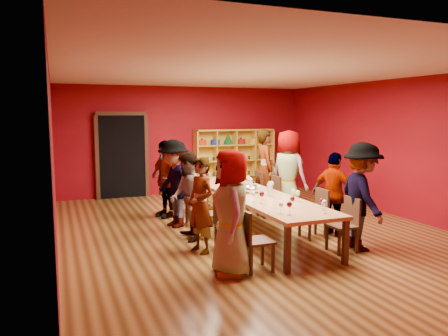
{
  "coord_description": "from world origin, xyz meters",
  "views": [
    {
      "loc": [
        -3.48,
        -7.37,
        2.24
      ],
      "look_at": [
        -0.29,
        0.8,
        1.15
      ],
      "focal_mm": 35.0,
      "sensor_mm": 36.0,
      "label": 1
    }
  ],
  "objects_px": {
    "tasting_table": "(254,196)",
    "person_left_4": "(165,179)",
    "person_right_0": "(362,196)",
    "wine_bottle": "(227,173)",
    "shelving_unit": "(234,157)",
    "chair_person_right_0": "(346,221)",
    "person_left_3": "(174,184)",
    "person_left_2": "(188,196)",
    "chair_person_right_4": "(255,188)",
    "person_left_1": "(201,205)",
    "person_right_4": "(265,169)",
    "chair_person_left_1": "(224,220)",
    "chair_person_right_3": "(272,194)",
    "spittoon_bowl": "(251,189)",
    "chair_person_left_4": "(181,193)",
    "person_left_0": "(231,213)",
    "chair_person_left_3": "(193,201)",
    "person_right_3": "(288,173)",
    "chair_person_right_1": "(317,211)",
    "person_right_1": "(334,194)",
    "chair_person_left_0": "(252,237)",
    "chair_person_left_2": "(209,211)"
  },
  "relations": [
    {
      "from": "person_left_0",
      "to": "person_left_1",
      "type": "relative_size",
      "value": 1.13
    },
    {
      "from": "person_left_3",
      "to": "chair_person_left_4",
      "type": "distance_m",
      "value": 1.04
    },
    {
      "from": "tasting_table",
      "to": "person_right_1",
      "type": "distance_m",
      "value": 1.49
    },
    {
      "from": "person_left_2",
      "to": "person_right_1",
      "type": "distance_m",
      "value": 2.68
    },
    {
      "from": "tasting_table",
      "to": "person_left_4",
      "type": "distance_m",
      "value": 2.22
    },
    {
      "from": "shelving_unit",
      "to": "chair_person_left_2",
      "type": "height_order",
      "value": "shelving_unit"
    },
    {
      "from": "person_left_0",
      "to": "chair_person_right_1",
      "type": "xyz_separation_m",
      "value": [
        2.14,
        1.13,
        -0.38
      ]
    },
    {
      "from": "chair_person_right_1",
      "to": "chair_person_right_4",
      "type": "relative_size",
      "value": 1.0
    },
    {
      "from": "person_left_1",
      "to": "person_right_1",
      "type": "relative_size",
      "value": 1.0
    },
    {
      "from": "person_right_0",
      "to": "person_right_1",
      "type": "bearing_deg",
      "value": 7.53
    },
    {
      "from": "person_left_4",
      "to": "person_right_0",
      "type": "xyz_separation_m",
      "value": [
        2.46,
        -3.44,
        0.05
      ]
    },
    {
      "from": "person_right_0",
      "to": "wine_bottle",
      "type": "xyz_separation_m",
      "value": [
        -0.96,
        3.61,
        -0.03
      ]
    },
    {
      "from": "chair_person_left_1",
      "to": "person_left_4",
      "type": "xyz_separation_m",
      "value": [
        -0.35,
        2.63,
        0.34
      ]
    },
    {
      "from": "person_right_0",
      "to": "chair_person_right_0",
      "type": "bearing_deg",
      "value": 102.55
    },
    {
      "from": "chair_person_left_2",
      "to": "person_right_3",
      "type": "distance_m",
      "value": 2.51
    },
    {
      "from": "person_left_0",
      "to": "chair_person_right_1",
      "type": "distance_m",
      "value": 2.45
    },
    {
      "from": "person_left_3",
      "to": "person_right_0",
      "type": "relative_size",
      "value": 0.98
    },
    {
      "from": "person_left_3",
      "to": "chair_person_right_0",
      "type": "bearing_deg",
      "value": 27.3
    },
    {
      "from": "person_left_0",
      "to": "chair_person_right_1",
      "type": "bearing_deg",
      "value": 128.24
    },
    {
      "from": "person_right_1",
      "to": "chair_person_right_3",
      "type": "distance_m",
      "value": 1.83
    },
    {
      "from": "chair_person_left_0",
      "to": "chair_person_left_2",
      "type": "bearing_deg",
      "value": 90.0
    },
    {
      "from": "person_left_4",
      "to": "chair_person_right_4",
      "type": "xyz_separation_m",
      "value": [
        2.17,
        0.06,
        -0.34
      ]
    },
    {
      "from": "chair_person_left_0",
      "to": "person_right_3",
      "type": "relative_size",
      "value": 0.47
    },
    {
      "from": "person_left_3",
      "to": "person_left_0",
      "type": "bearing_deg",
      "value": -12.21
    },
    {
      "from": "person_left_1",
      "to": "person_right_4",
      "type": "bearing_deg",
      "value": 118.64
    },
    {
      "from": "chair_person_right_4",
      "to": "person_left_3",
      "type": "bearing_deg",
      "value": -156.85
    },
    {
      "from": "person_right_1",
      "to": "person_right_4",
      "type": "relative_size",
      "value": 0.82
    },
    {
      "from": "chair_person_left_2",
      "to": "chair_person_right_1",
      "type": "height_order",
      "value": "same"
    },
    {
      "from": "person_left_3",
      "to": "chair_person_right_4",
      "type": "xyz_separation_m",
      "value": [
        2.21,
        0.94,
        -0.37
      ]
    },
    {
      "from": "chair_person_right_0",
      "to": "person_left_0",
      "type": "bearing_deg",
      "value": -172.8
    },
    {
      "from": "person_left_3",
      "to": "spittoon_bowl",
      "type": "bearing_deg",
      "value": 42.02
    },
    {
      "from": "person_left_3",
      "to": "chair_person_right_4",
      "type": "distance_m",
      "value": 2.43
    },
    {
      "from": "chair_person_left_2",
      "to": "spittoon_bowl",
      "type": "xyz_separation_m",
      "value": [
        0.88,
        0.12,
        0.33
      ]
    },
    {
      "from": "person_right_3",
      "to": "wine_bottle",
      "type": "distance_m",
      "value": 1.46
    },
    {
      "from": "shelving_unit",
      "to": "chair_person_right_0",
      "type": "xyz_separation_m",
      "value": [
        -0.49,
        -5.94,
        -0.49
      ]
    },
    {
      "from": "chair_person_left_4",
      "to": "person_left_4",
      "type": "xyz_separation_m",
      "value": [
        -0.35,
        0.0,
        0.34
      ]
    },
    {
      "from": "chair_person_left_1",
      "to": "chair_person_left_4",
      "type": "bearing_deg",
      "value": 90.0
    },
    {
      "from": "person_left_3",
      "to": "chair_person_right_0",
      "type": "xyz_separation_m",
      "value": [
        2.21,
        -2.55,
        -0.37
      ]
    },
    {
      "from": "tasting_table",
      "to": "chair_person_right_0",
      "type": "xyz_separation_m",
      "value": [
        0.91,
        -1.62,
        -0.2
      ]
    },
    {
      "from": "chair_person_right_3",
      "to": "chair_person_left_1",
      "type": "bearing_deg",
      "value": -135.07
    },
    {
      "from": "person_left_0",
      "to": "chair_person_left_3",
      "type": "distance_m",
      "value": 2.86
    },
    {
      "from": "chair_person_left_0",
      "to": "person_left_1",
      "type": "relative_size",
      "value": 0.57
    },
    {
      "from": "person_left_0",
      "to": "person_left_2",
      "type": "distance_m",
      "value": 1.83
    },
    {
      "from": "person_left_0",
      "to": "person_left_4",
      "type": "distance_m",
      "value": 3.71
    },
    {
      "from": "chair_person_right_4",
      "to": "wine_bottle",
      "type": "bearing_deg",
      "value": 170.26
    },
    {
      "from": "person_left_1",
      "to": "person_left_2",
      "type": "bearing_deg",
      "value": 160.67
    },
    {
      "from": "wine_bottle",
      "to": "chair_person_left_2",
      "type": "bearing_deg",
      "value": -119.41
    },
    {
      "from": "chair_person_left_1",
      "to": "chair_person_left_2",
      "type": "relative_size",
      "value": 1.0
    },
    {
      "from": "chair_person_right_0",
      "to": "person_right_3",
      "type": "xyz_separation_m",
      "value": [
        0.41,
        2.62,
        0.45
      ]
    },
    {
      "from": "person_right_0",
      "to": "person_left_2",
      "type": "bearing_deg",
      "value": 70.77
    }
  ]
}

